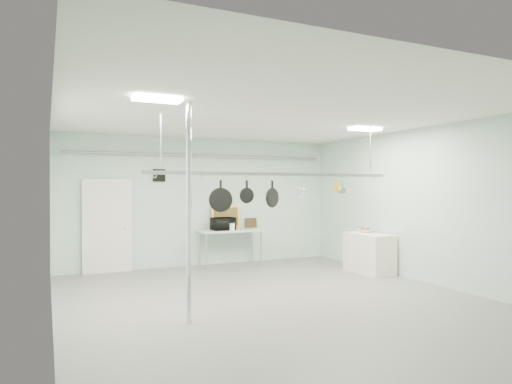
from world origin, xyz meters
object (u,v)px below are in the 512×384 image
chrome_pole (189,212)px  pot_rack (277,172)px  prep_table (230,232)px  skillet_right (272,194)px  skillet_mid (247,191)px  fruit_bowl (366,231)px  side_cabinet (369,253)px  coffee_canister (232,227)px  microwave (223,224)px  skillet_left (221,196)px

chrome_pole → pot_rack: bearing=25.3°
prep_table → skillet_right: skillet_right is taller
skillet_mid → fruit_bowl: bearing=17.9°
side_cabinet → fruit_bowl: (0.07, 0.22, 0.49)m
coffee_canister → fruit_bowl: size_ratio=0.54×
side_cabinet → skillet_right: (-3.04, -1.10, 1.39)m
skillet_mid → chrome_pole: bearing=-147.6°
skillet_mid → pot_rack: bearing=-2.1°
fruit_bowl → skillet_right: bearing=-157.1°
pot_rack → skillet_right: pot_rack is taller
microwave → fruit_bowl: microwave is taller
coffee_canister → skillet_left: bearing=-114.9°
prep_table → skillet_left: bearing=-114.1°
side_cabinet → coffee_canister: 3.32m
coffee_canister → skillet_right: (-0.46, -3.12, 0.84)m
microwave → skillet_right: skillet_right is taller
side_cabinet → pot_rack: size_ratio=0.25×
pot_rack → skillet_right: (-0.09, 0.00, -0.39)m
coffee_canister → skillet_mid: skillet_mid is taller
chrome_pole → skillet_left: (0.82, 0.90, 0.21)m
pot_rack → coffee_canister: 3.38m
chrome_pole → skillet_mid: (1.31, 0.90, 0.29)m
side_cabinet → coffee_canister: bearing=141.9°
prep_table → fruit_bowl: 3.29m
coffee_canister → skillet_mid: size_ratio=0.46×
fruit_bowl → skillet_mid: bearing=-160.0°
skillet_left → skillet_mid: same height
coffee_canister → prep_table: bearing=80.6°
skillet_left → coffee_canister: bearing=71.1°
side_cabinet → microwave: (-2.75, 2.17, 0.61)m
chrome_pole → coffee_canister: bearing=60.5°
side_cabinet → pot_rack: 3.62m
side_cabinet → chrome_pole: bearing=-157.6°
pot_rack → microwave: 3.48m
chrome_pole → skillet_left: chrome_pole is taller
pot_rack → microwave: (0.20, 3.27, -1.17)m
prep_table → coffee_canister: (-0.03, -0.18, 0.16)m
prep_table → fruit_bowl: bearing=-37.1°
microwave → fruit_bowl: (2.82, -1.96, -0.12)m
chrome_pole → microwave: size_ratio=5.73×
pot_rack → fruit_bowl: size_ratio=14.83×
fruit_bowl → skillet_right: size_ratio=0.65×
prep_table → skillet_mid: 3.61m
skillet_right → pot_rack: bearing=-26.3°
side_cabinet → microwave: microwave is taller
prep_table → microwave: (-0.20, -0.03, 0.23)m
microwave → skillet_left: skillet_left is taller
prep_table → coffee_canister: coffee_canister is taller
fruit_bowl → skillet_right: skillet_right is taller
microwave → skillet_left: size_ratio=1.03×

